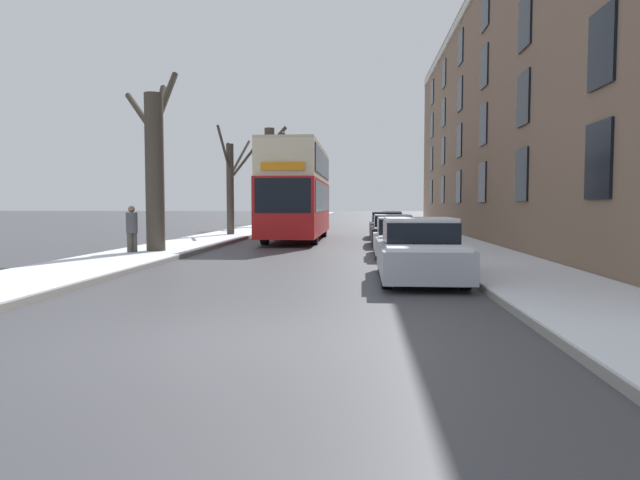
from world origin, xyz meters
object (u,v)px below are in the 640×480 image
(parked_car_0, at_px, (419,252))
(parked_car_2, at_px, (392,231))
(double_decker_bus, at_px, (297,188))
(parked_car_3, at_px, (386,226))
(bare_tree_left_2, at_px, (270,175))
(bare_tree_left_1, at_px, (231,184))
(pedestrian_left_sidewalk, at_px, (132,229))
(bare_tree_left_0, at_px, (155,163))
(bare_tree_left_3, at_px, (289,185))
(parked_car_1, at_px, (401,238))

(parked_car_0, relative_size, parked_car_2, 1.07)
(double_decker_bus, bearing_deg, parked_car_3, 28.20)
(bare_tree_left_2, distance_m, parked_car_0, 31.35)
(bare_tree_left_1, height_order, pedestrian_left_sidewalk, bare_tree_left_1)
(bare_tree_left_0, relative_size, pedestrian_left_sidewalk, 3.88)
(bare_tree_left_2, bearing_deg, bare_tree_left_1, -90.64)
(double_decker_bus, bearing_deg, bare_tree_left_2, 104.11)
(bare_tree_left_0, xyz_separation_m, bare_tree_left_3, (0.10, 36.36, 0.49))
(bare_tree_left_0, distance_m, bare_tree_left_2, 23.77)
(parked_car_2, bearing_deg, double_decker_bus, 142.62)
(bare_tree_left_1, relative_size, parked_car_0, 1.33)
(parked_car_1, bearing_deg, pedestrian_left_sidewalk, -174.47)
(bare_tree_left_0, height_order, bare_tree_left_3, bare_tree_left_3)
(bare_tree_left_3, bearing_deg, bare_tree_left_1, -89.95)
(parked_car_3, bearing_deg, bare_tree_left_0, -127.81)
(double_decker_bus, distance_m, parked_car_3, 5.48)
(bare_tree_left_2, distance_m, double_decker_bus, 15.65)
(bare_tree_left_2, xyz_separation_m, bare_tree_left_3, (-0.16, 12.61, -0.33))
(double_decker_bus, height_order, parked_car_1, double_decker_bus)
(bare_tree_left_1, bearing_deg, pedestrian_left_sidewalk, -92.97)
(parked_car_0, xyz_separation_m, pedestrian_left_sidewalk, (-9.08, 5.41, 0.27))
(bare_tree_left_2, distance_m, parked_car_3, 15.54)
(bare_tree_left_1, distance_m, bare_tree_left_2, 12.57)
(parked_car_3, height_order, pedestrian_left_sidewalk, pedestrian_left_sidewalk)
(bare_tree_left_0, distance_m, parked_car_3, 14.23)
(parked_car_2, xyz_separation_m, parked_car_3, (-0.00, 5.87, 0.03))
(bare_tree_left_0, xyz_separation_m, parked_car_1, (8.58, 0.00, -2.60))
(bare_tree_left_0, height_order, parked_car_1, bare_tree_left_0)
(double_decker_bus, distance_m, pedestrian_left_sidewalk, 10.68)
(bare_tree_left_2, height_order, parked_car_0, bare_tree_left_2)
(bare_tree_left_1, height_order, parked_car_2, bare_tree_left_1)
(parked_car_0, bearing_deg, bare_tree_left_1, 115.77)
(bare_tree_left_3, xyz_separation_m, double_decker_bus, (3.96, -27.72, -1.11))
(bare_tree_left_1, relative_size, parked_car_2, 1.42)
(parked_car_2, bearing_deg, bare_tree_left_0, -148.84)
(parked_car_0, relative_size, parked_car_3, 1.12)
(bare_tree_left_0, height_order, parked_car_3, bare_tree_left_0)
(double_decker_bus, xyz_separation_m, parked_car_2, (4.52, -3.45, -1.96))
(bare_tree_left_1, distance_m, parked_car_3, 8.75)
(bare_tree_left_2, height_order, parked_car_3, bare_tree_left_2)
(bare_tree_left_0, xyz_separation_m, double_decker_bus, (4.06, 8.64, -0.62))
(pedestrian_left_sidewalk, bearing_deg, parked_car_0, -75.59)
(bare_tree_left_0, distance_m, bare_tree_left_3, 36.36)
(parked_car_2, distance_m, pedestrian_left_sidewalk, 10.92)
(double_decker_bus, bearing_deg, bare_tree_left_1, 146.68)
(parked_car_1, xyz_separation_m, pedestrian_left_sidewalk, (-9.08, -0.88, 0.33))
(double_decker_bus, bearing_deg, parked_car_0, -73.17)
(bare_tree_left_0, relative_size, bare_tree_left_1, 1.13)
(bare_tree_left_0, height_order, double_decker_bus, bare_tree_left_0)
(bare_tree_left_3, bearing_deg, parked_car_0, -78.76)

